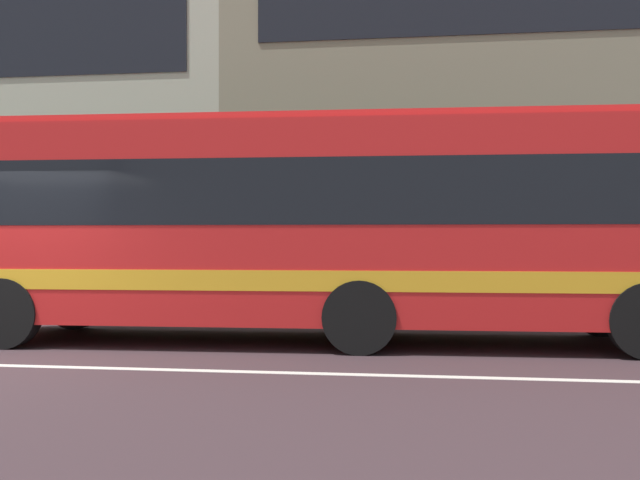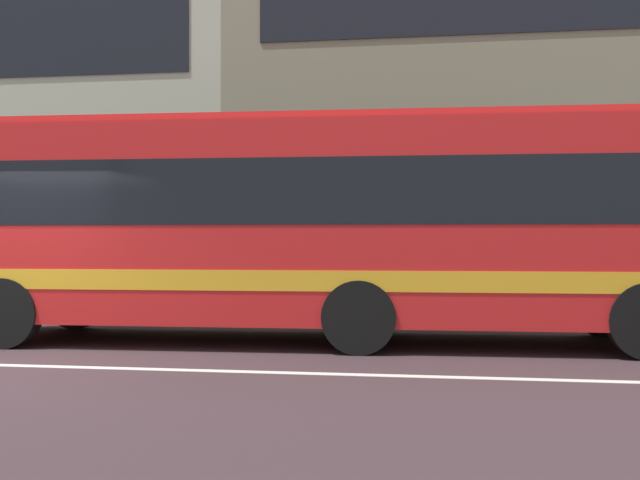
{
  "view_description": "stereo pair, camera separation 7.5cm",
  "coord_description": "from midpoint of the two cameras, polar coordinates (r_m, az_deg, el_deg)",
  "views": [
    {
      "loc": [
        5.57,
        -8.56,
        1.57
      ],
      "look_at": [
        3.97,
        2.76,
        1.53
      ],
      "focal_mm": 42.21,
      "sensor_mm": 36.0,
      "label": 1
    },
    {
      "loc": [
        5.65,
        -8.54,
        1.57
      ],
      "look_at": [
        3.97,
        2.76,
        1.53
      ],
      "focal_mm": 42.21,
      "sensor_mm": 36.0,
      "label": 2
    }
  ],
  "objects": [
    {
      "name": "hedge_row_far",
      "position": [
        16.52,
        -14.66,
        -3.64
      ],
      "size": [
        16.72,
        1.1,
        0.94
      ],
      "primitive_type": "cube",
      "color": "#1B4719",
      "rests_on": "ground_plane"
    },
    {
      "name": "transit_bus",
      "position": [
        11.3,
        -0.16,
        1.46
      ],
      "size": [
        10.82,
        2.89,
        3.31
      ],
      "color": "red",
      "rests_on": "ground_plane"
    }
  ]
}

